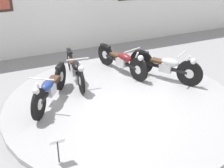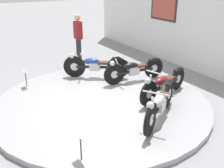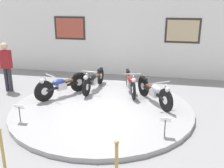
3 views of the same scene
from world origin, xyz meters
The scene contains 7 objects.
ground_plane centered at (0.00, 0.00, 0.00)m, with size 60.00×60.00×0.00m, color gray.
display_platform centered at (0.00, 0.00, 0.06)m, with size 5.40×5.40×0.13m, color #99999E.
motorcycle_blue centered at (-1.52, 0.59, 0.53)m, with size 1.19×1.71×0.82m.
motorcycle_black centered at (-0.66, 1.43, 0.51)m, with size 0.54×1.97×0.79m.
motorcycle_maroon centered at (0.66, 1.43, 0.51)m, with size 0.68×1.92×0.79m.
motorcycle_silver centered at (1.52, 0.59, 0.53)m, with size 1.16×1.72×0.81m.
info_placard_front_left centered at (-1.87, -1.42, 0.49)m, with size 0.26×0.11×0.51m.
Camera 1 is at (-2.71, -5.59, 3.75)m, focal length 50.00 mm.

